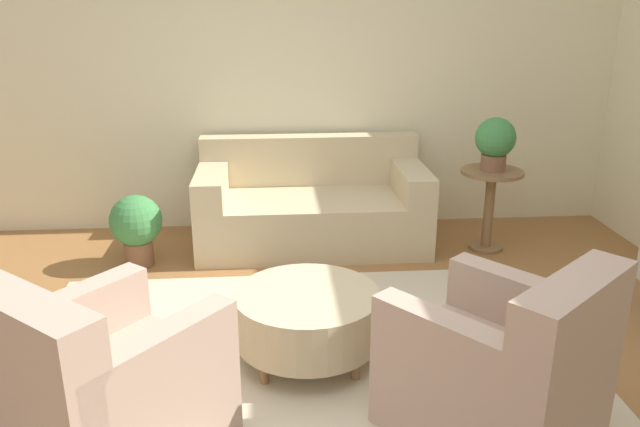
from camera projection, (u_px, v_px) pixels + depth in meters
name	position (u px, v px, depth m)	size (l,w,h in m)	color
ground_plane	(301.00, 370.00, 3.54)	(16.00, 16.00, 0.00)	#996638
wall_back	(286.00, 71.00, 5.47)	(8.92, 0.12, 2.80)	beige
rug	(301.00, 369.00, 3.54)	(3.33, 2.56, 0.01)	beige
couch	(312.00, 207.00, 5.31)	(1.90, 0.95, 0.87)	#C6B289
armchair_left	(102.00, 389.00, 2.78)	(1.14, 1.16, 0.90)	tan
armchair_right	(503.00, 371.00, 2.91)	(1.14, 1.16, 0.90)	tan
ottoman_table	(307.00, 316.00, 3.58)	(0.84, 0.84, 0.41)	#C6B289
side_table	(490.00, 197.00, 5.12)	(0.50, 0.50, 0.69)	olive
potted_plant_on_side_table	(495.00, 141.00, 4.97)	(0.32, 0.32, 0.43)	brown
potted_plant_floor	(136.00, 225.00, 4.83)	(0.40, 0.40, 0.58)	brown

